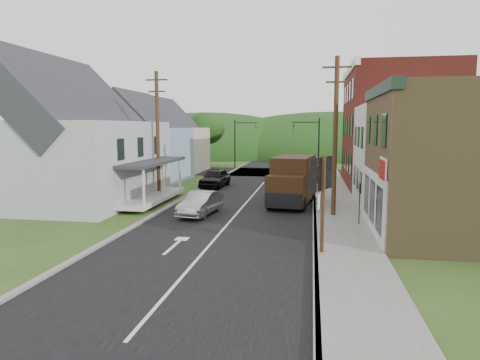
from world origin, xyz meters
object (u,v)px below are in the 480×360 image
at_px(delivery_van, 292,181).
at_px(route_sign_cluster, 322,190).
at_px(silver_sedan, 201,204).
at_px(dark_sedan, 215,178).
at_px(warning_sign, 359,197).

distance_m(delivery_van, route_sign_cluster, 11.19).
height_order(silver_sedan, dark_sedan, dark_sedan).
height_order(dark_sedan, warning_sign, warning_sign).
bearing_deg(silver_sedan, route_sign_cluster, -38.70).
bearing_deg(warning_sign, silver_sedan, 171.90).
xyz_separation_m(delivery_van, warning_sign, (3.70, -5.68, -0.02)).
bearing_deg(warning_sign, delivery_van, 124.78).
xyz_separation_m(dark_sedan, route_sign_cluster, (8.55, -18.35, 1.89)).
height_order(route_sign_cluster, warning_sign, route_sign_cluster).
relative_size(dark_sedan, warning_sign, 2.02).
bearing_deg(silver_sedan, dark_sedan, 105.34).
bearing_deg(delivery_van, route_sign_cluster, -73.64).
height_order(silver_sedan, warning_sign, warning_sign).
distance_m(route_sign_cluster, warning_sign, 5.81).
bearing_deg(delivery_van, dark_sedan, 140.93).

